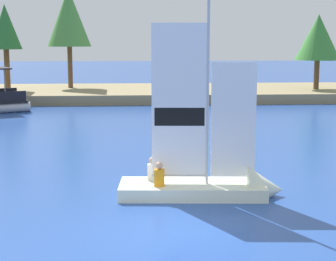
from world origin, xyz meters
name	(u,v)px	position (x,y,z in m)	size (l,w,h in m)	color
ground_plane	(169,233)	(0.00, 0.00, 0.00)	(200.00, 200.00, 0.00)	#234793
shore_bank	(143,93)	(0.00, 29.83, 0.34)	(80.00, 10.17, 0.68)	#897A56
shoreline_tree_left	(5,28)	(-9.97, 29.32, 5.18)	(2.31, 2.31, 6.19)	brown
shoreline_tree_midleft	(69,18)	(-5.57, 30.93, 5.98)	(3.29, 3.29, 7.52)	brown
shoreline_tree_centre	(318,37)	(12.87, 28.51, 4.49)	(3.30, 3.30, 5.50)	brown
sailboat	(222,183)	(1.69, 2.94, 0.38)	(4.71, 1.82, 6.15)	silver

